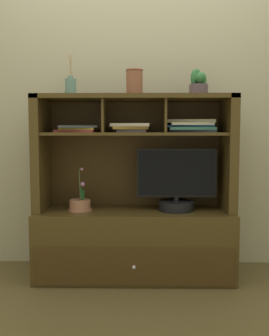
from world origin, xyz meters
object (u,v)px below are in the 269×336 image
Objects in this scene: tv_monitor at (176,186)px; potted_orchid at (80,205)px; magazine_stack_right at (131,128)px; potted_succulent at (198,85)px; media_console at (135,221)px; diffuser_bottle at (71,87)px; magazine_stack_left at (78,129)px; magazine_stack_centre at (191,126)px; ceramic_vase at (134,82)px.

tv_monitor is 1.83× the size of potted_orchid.
potted_succulent is (0.46, -0.00, 0.29)m from magazine_stack_right.
media_console is at bearing 172.58° from tv_monitor.
magazine_stack_left is at bearing -29.83° from diffuser_bottle.
diffuser_bottle is at bearing 150.17° from magazine_stack_left.
magazine_stack_right reaches higher than magazine_stack_left.
potted_orchid is at bearing -177.02° from magazine_stack_centre.
potted_orchid is at bearing -63.39° from magazine_stack_left.
diffuser_bottle reaches higher than tv_monitor.
media_console is 1.05m from potted_succulent.
media_console is at bearing 3.83° from magazine_stack_left.
potted_succulent is (0.81, 0.06, 0.83)m from potted_orchid.
media_console is 0.40m from potted_orchid.
potted_succulent is at bearing 4.36° from potted_orchid.
ceramic_vase reaches higher than magazine_stack_right.
magazine_stack_left is 0.36m from magazine_stack_right.
magazine_stack_centre is 0.87m from diffuser_bottle.
magazine_stack_centre is at bearing -3.12° from magazine_stack_right.
potted_orchid is at bearing -179.24° from tv_monitor.
tv_monitor reaches higher than potted_orchid.
media_console is 7.66× the size of ceramic_vase.
tv_monitor is 1.83× the size of magazine_stack_left.
potted_orchid is (-0.38, -0.05, 0.13)m from media_console.
media_console is 4.54× the size of magazine_stack_left.
ceramic_vase is at bearing -176.09° from magazine_stack_centre.
media_console is 2.47× the size of tv_monitor.
potted_succulent is at bearing 0.73° from diffuser_bottle.
ceramic_vase is at bearing 2.02° from potted_orchid.
tv_monitor is 0.76m from ceramic_vase.
diffuser_bottle reaches higher than ceramic_vase.
diffuser_bottle is at bearing 176.69° from tv_monitor.
potted_succulent reaches higher than media_console.
ceramic_vase reaches higher than magazine_stack_centre.
media_console reaches higher than potted_orchid.
tv_monitor is at bearing -9.65° from magazine_stack_right.
tv_monitor is 1.93× the size of diffuser_bottle.
tv_monitor is at bearing -0.88° from ceramic_vase.
magazine_stack_left is at bearing 116.61° from potted_orchid.
media_console reaches higher than magazine_stack_right.
media_console is at bearing -177.96° from potted_succulent.
potted_succulent reaches higher than magazine_stack_right.
potted_succulent is at bearing 2.88° from magazine_stack_left.
magazine_stack_left reaches higher than tv_monitor.
tv_monitor is 0.42m from magazine_stack_centre.
diffuser_bottle is at bearing 179.22° from magazine_stack_centre.
magazine_stack_left reaches higher than potted_orchid.
ceramic_vase is (-0.39, -0.03, 0.30)m from magazine_stack_centre.
magazine_stack_centre is 0.41m from magazine_stack_right.
potted_orchid is 0.64m from magazine_stack_right.
magazine_stack_left is at bearing -178.59° from magazine_stack_centre.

